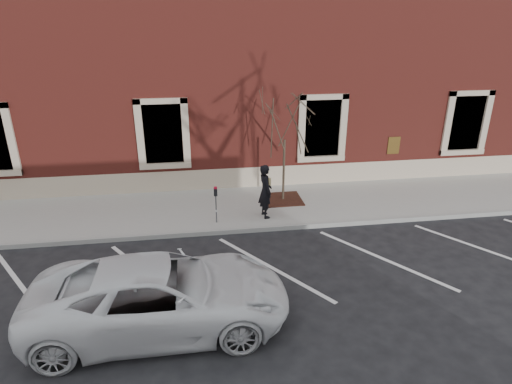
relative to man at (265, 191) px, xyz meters
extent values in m
plane|color=#28282B|center=(-0.33, -0.74, -1.06)|extent=(120.00, 120.00, 0.00)
cube|color=#AEAEA4|center=(-0.33, 1.01, -0.98)|extent=(40.00, 3.50, 0.15)
cube|color=#9E9E99|center=(-0.33, -0.79, -0.98)|extent=(40.00, 0.12, 0.15)
cube|color=maroon|center=(-0.33, 7.01, 2.94)|extent=(40.00, 8.50, 8.00)
cube|color=#C2AE94|center=(-0.33, 2.79, -0.51)|extent=(40.00, 0.06, 0.80)
cube|color=black|center=(-3.33, 2.91, 1.34)|extent=(1.40, 0.30, 2.20)
cube|color=#C2AE94|center=(-3.33, 2.74, 0.14)|extent=(1.90, 0.20, 0.20)
cube|color=black|center=(2.67, 2.91, 1.34)|extent=(1.40, 0.30, 2.20)
cube|color=#C2AE94|center=(2.67, 2.74, 0.14)|extent=(1.90, 0.20, 0.20)
cube|color=black|center=(8.67, 2.91, 1.34)|extent=(1.40, 0.30, 2.20)
cube|color=#C2AE94|center=(8.67, 2.74, 0.14)|extent=(1.90, 0.20, 0.20)
imported|color=black|center=(0.00, 0.00, 0.00)|extent=(0.55, 0.73, 1.81)
cylinder|color=#595B60|center=(-1.64, -0.23, -0.44)|extent=(0.04, 0.04, 0.94)
cube|color=black|center=(-1.64, -0.23, 0.15)|extent=(0.11, 0.08, 0.24)
cube|color=red|center=(-1.64, -0.23, 0.30)|extent=(0.10, 0.08, 0.06)
cube|color=white|center=(-1.64, -0.27, -0.48)|extent=(0.05, 0.00, 0.07)
cube|color=#3C1C13|center=(0.88, 1.30, -0.89)|extent=(1.34, 1.34, 0.03)
cylinder|color=#3F3026|center=(0.88, 1.30, 0.22)|extent=(0.08, 0.08, 2.26)
imported|color=white|center=(-3.11, -4.89, -0.28)|extent=(5.57, 2.59, 1.54)
camera|label=1|loc=(-2.20, -12.80, 5.25)|focal=30.00mm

